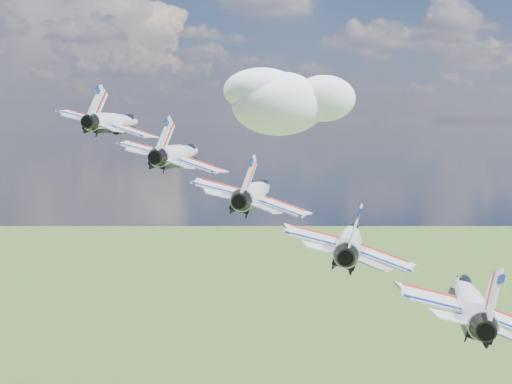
{
  "coord_description": "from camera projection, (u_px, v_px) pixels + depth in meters",
  "views": [
    {
      "loc": [
        -28.9,
        -81.2,
        162.6
      ],
      "look_at": [
        -19.4,
        -18.02,
        155.55
      ],
      "focal_mm": 45.0,
      "sensor_mm": 36.0,
      "label": 1
    }
  ],
  "objects": [
    {
      "name": "cloud_far",
      "position": [
        282.0,
        101.0,
        288.2
      ],
      "size": [
        58.23,
        45.76,
        22.88
      ],
      "primitive_type": "ellipsoid",
      "color": "white"
    },
    {
      "name": "jet_0",
      "position": [
        116.0,
        122.0,
        77.71
      ],
      "size": [
        16.97,
        19.72,
        7.82
      ],
      "primitive_type": null,
      "rotation": [
        0.0,
        0.27,
        -0.34
      ],
      "color": "white"
    },
    {
      "name": "jet_1",
      "position": [
        180.0,
        154.0,
        70.99
      ],
      "size": [
        16.97,
        19.72,
        7.82
      ],
      "primitive_type": null,
      "rotation": [
        0.0,
        0.27,
        -0.34
      ],
      "color": "white"
    },
    {
      "name": "jet_2",
      "position": [
        256.0,
        192.0,
        64.28
      ],
      "size": [
        16.97,
        19.72,
        7.82
      ],
      "primitive_type": null,
      "rotation": [
        0.0,
        0.27,
        -0.34
      ],
      "color": "white"
    },
    {
      "name": "jet_3",
      "position": [
        350.0,
        239.0,
        57.56
      ],
      "size": [
        16.97,
        19.72,
        7.82
      ],
      "primitive_type": null,
      "rotation": [
        0.0,
        0.27,
        -0.34
      ],
      "color": "white"
    },
    {
      "name": "jet_4",
      "position": [
        469.0,
        299.0,
        50.85
      ],
      "size": [
        16.97,
        19.72,
        7.82
      ],
      "primitive_type": null,
      "rotation": [
        0.0,
        0.27,
        -0.34
      ],
      "color": "white"
    }
  ]
}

